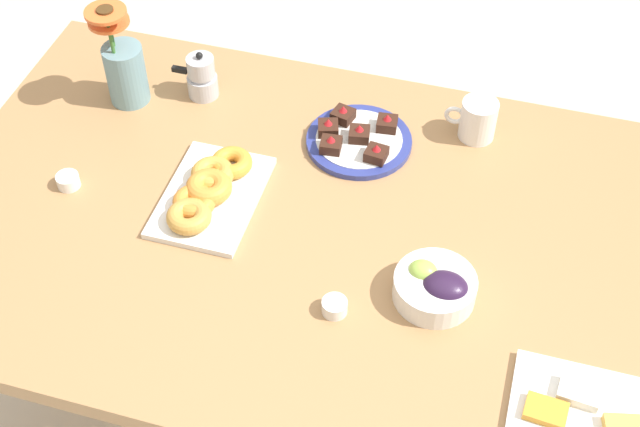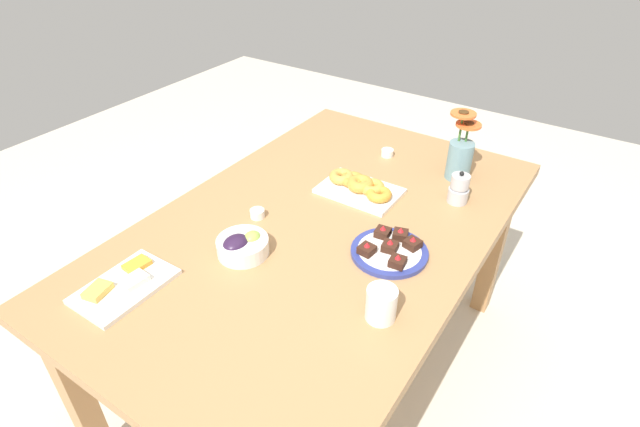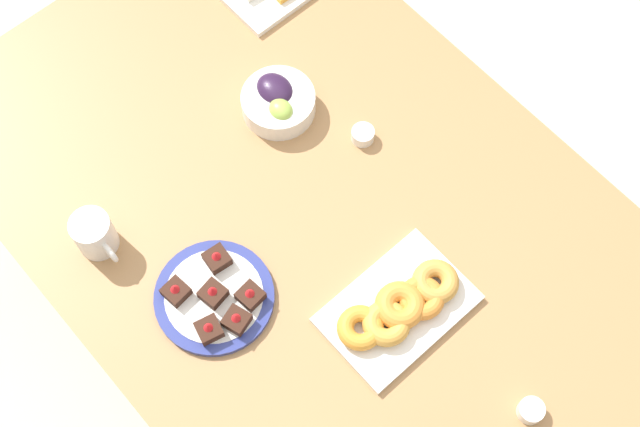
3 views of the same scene
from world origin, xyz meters
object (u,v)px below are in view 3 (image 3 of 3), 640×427
(dining_table, at_px, (320,238))
(jam_cup_honey, at_px, (363,135))
(jam_cup_berry, at_px, (531,410))
(grape_bowl, at_px, (278,101))
(dessert_plate, at_px, (215,297))
(coffee_mug, at_px, (95,234))
(croissant_platter, at_px, (400,308))

(dining_table, distance_m, jam_cup_honey, 0.23)
(jam_cup_honey, bearing_deg, dining_table, -66.64)
(jam_cup_honey, distance_m, jam_cup_berry, 0.64)
(grape_bowl, relative_size, dessert_plate, 0.67)
(dining_table, xyz_separation_m, dessert_plate, (-0.01, -0.26, 0.10))
(coffee_mug, bearing_deg, jam_cup_honey, 72.72)
(grape_bowl, distance_m, dessert_plate, 0.44)
(coffee_mug, relative_size, jam_cup_berry, 2.38)
(coffee_mug, height_order, grape_bowl, coffee_mug)
(jam_cup_honey, distance_m, dessert_plate, 0.46)
(croissant_platter, height_order, dessert_plate, same)
(grape_bowl, height_order, jam_cup_berry, grape_bowl)
(coffee_mug, height_order, jam_cup_berry, coffee_mug)
(croissant_platter, distance_m, jam_cup_honey, 0.38)
(coffee_mug, bearing_deg, croissant_platter, 34.88)
(jam_cup_honey, bearing_deg, coffee_mug, -107.28)
(dining_table, xyz_separation_m, coffee_mug, (-0.25, -0.36, 0.13))
(dining_table, relative_size, grape_bowl, 10.33)
(croissant_platter, distance_m, dessert_plate, 0.35)
(jam_cup_honey, relative_size, jam_cup_berry, 1.00)
(dining_table, distance_m, coffee_mug, 0.46)
(dessert_plate, bearing_deg, dining_table, 87.33)
(coffee_mug, xyz_separation_m, jam_cup_berry, (0.79, 0.39, -0.03))
(croissant_platter, bearing_deg, jam_cup_berry, 8.60)
(coffee_mug, bearing_deg, dessert_plate, 21.97)
(jam_cup_berry, distance_m, dessert_plate, 0.62)
(grape_bowl, bearing_deg, jam_cup_honey, 26.33)
(dining_table, height_order, dessert_plate, dessert_plate)
(coffee_mug, xyz_separation_m, grape_bowl, (0.00, 0.46, -0.02))
(dessert_plate, bearing_deg, jam_cup_berry, 27.99)
(dining_table, bearing_deg, jam_cup_honey, 113.36)
(coffee_mug, bearing_deg, jam_cup_berry, 26.21)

